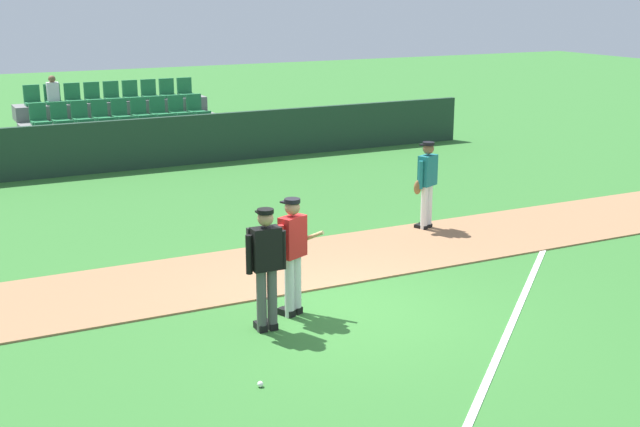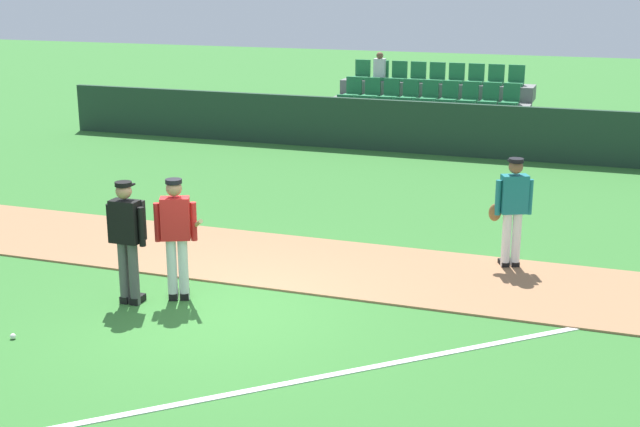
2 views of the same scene
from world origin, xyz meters
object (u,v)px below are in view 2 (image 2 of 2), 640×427
Objects in this scene: batter_red_jersey at (177,234)px; runner_teal_jersey at (512,209)px; baseball at (13,336)px; umpire_home_plate at (127,235)px.

batter_red_jersey is 1.00× the size of runner_teal_jersey.
runner_teal_jersey is (4.24, 2.93, -0.01)m from batter_red_jersey.
baseball is at bearing -138.87° from runner_teal_jersey.
baseball is at bearing -115.64° from umpire_home_plate.
runner_teal_jersey is at bearing 34.30° from umpire_home_plate.
umpire_home_plate reaches higher than baseball.
baseball is (-5.58, -4.87, -0.93)m from runner_teal_jersey.
batter_red_jersey is 1.00× the size of umpire_home_plate.
baseball is (-0.76, -1.59, -0.96)m from umpire_home_plate.
umpire_home_plate is 23.78× the size of baseball.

